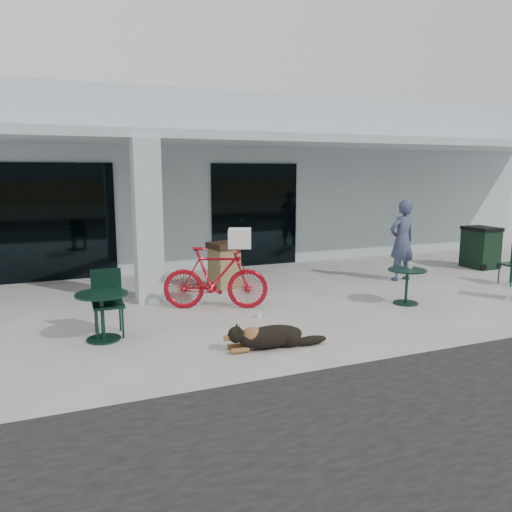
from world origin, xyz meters
name	(u,v)px	position (x,y,z in m)	size (l,w,h in m)	color
ground	(267,325)	(0.00, 0.00, 0.00)	(80.00, 80.00, 0.00)	#B6B4AB
building	(160,179)	(0.00, 8.50, 2.25)	(22.00, 7.00, 4.50)	#AEBBC5
storefront_glass_left	(52,223)	(-3.20, 4.98, 1.35)	(2.80, 0.06, 2.70)	black
storefront_glass_right	(255,215)	(1.80, 4.98, 1.35)	(2.40, 0.06, 2.70)	black
column	(147,222)	(-1.50, 2.30, 1.56)	(0.50, 0.50, 3.12)	#AEBBC5
overhang	(203,139)	(0.00, 3.60, 3.21)	(22.00, 2.80, 0.18)	#AEBBC5
bicycle	(216,278)	(-0.47, 1.29, 0.58)	(0.54, 1.92, 1.15)	#AB0D1B
laundry_basket	(240,238)	(-0.05, 1.12, 1.32)	(0.55, 0.41, 0.32)	white
dog	(271,335)	(-0.37, -1.00, 0.19)	(1.13, 0.38, 0.38)	black
cup_near_dog	(259,315)	(0.05, 0.46, 0.05)	(0.07, 0.07, 0.09)	white
cafe_table_near	(103,317)	(-2.57, 0.26, 0.36)	(0.77, 0.77, 0.72)	#113224
cafe_chair_near	(108,304)	(-2.46, 0.43, 0.51)	(0.46, 0.50, 1.02)	#113224
cafe_table_far	(406,287)	(3.00, 0.24, 0.34)	(0.72, 0.72, 0.67)	#113224
cafe_chair_far_b	(512,264)	(6.22, 0.66, 0.48)	(0.43, 0.47, 0.96)	#113224
person	(402,240)	(4.25, 1.99, 0.93)	(0.68, 0.45, 1.87)	#3C4666
cup_on_table	(410,265)	(3.15, 0.35, 0.73)	(0.08, 0.08, 0.11)	white
trash_receptacle	(224,265)	(0.20, 2.80, 0.50)	(0.59, 0.59, 1.00)	olive
wheeled_bin	(480,247)	(7.15, 2.46, 0.54)	(0.66, 0.84, 1.08)	black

